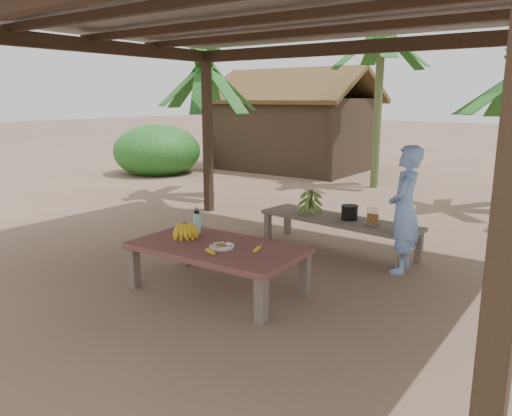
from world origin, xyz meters
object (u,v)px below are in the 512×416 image
Objects in this scene: work_table at (217,251)px; plate at (222,247)px; cooking_pot at (349,213)px; bench at (338,222)px; water_flask at (197,222)px; woman at (404,210)px; ripe_banana_bunch at (185,229)px.

plate is at bearing -31.33° from work_table.
plate is 1.20× the size of cooking_pot.
bench is at bearing 82.21° from plate.
water_flask is (-0.49, 0.23, 0.19)m from work_table.
woman is (1.26, 1.79, 0.23)m from plate.
bench is 0.21m from cooking_pot.
water_flask reaches higher than work_table.
ripe_banana_bunch reaches higher than plate.
cooking_pot is at bearing 72.53° from work_table.
cooking_pot is at bearing 62.92° from ripe_banana_bunch.
work_table is 5.94× the size of ripe_banana_bunch.
ripe_banana_bunch is at bearing -88.14° from water_flask.
work_table is at bearing -104.96° from cooking_pot.
woman is at bearing -10.72° from bench.
woman is at bearing 42.59° from ripe_banana_bunch.
ripe_banana_bunch is at bearing 171.99° from plate.
bench is at bearing -116.41° from woman.
cooking_pot is at bearing 13.64° from bench.
bench is 2.10m from plate.
plate is at bearing -8.01° from ripe_banana_bunch.
woman reaches higher than bench.
woman reaches higher than water_flask.
woman reaches higher than plate.
plate is (0.60, -0.08, -0.08)m from ripe_banana_bunch.
plate is at bearing -101.61° from cooking_pot.
ripe_banana_bunch is 0.21× the size of woman.
woman is (1.86, 1.71, 0.15)m from ripe_banana_bunch.
cooking_pot is (1.03, 2.02, -0.05)m from ripe_banana_bunch.
plate is 0.17× the size of woman.
bench is 8.82× the size of plate.
water_flask is at bearing -110.86° from bench.
work_table is 0.51m from ripe_banana_bunch.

